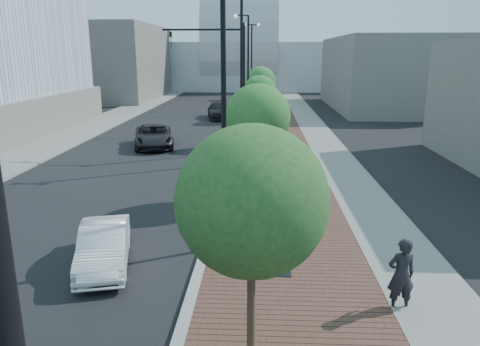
{
  "coord_description": "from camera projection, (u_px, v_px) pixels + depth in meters",
  "views": [
    {
      "loc": [
        1.76,
        -3.75,
        6.18
      ],
      "look_at": [
        1.0,
        12.0,
        2.0
      ],
      "focal_mm": 33.79,
      "sensor_mm": 36.0,
      "label": 1
    }
  ],
  "objects": [
    {
      "name": "sidewalk",
      "position": [
        280.0,
        119.0,
        43.72
      ],
      "size": [
        7.0,
        140.0,
        0.12
      ],
      "primitive_type": "cube",
      "color": "#4C2D23",
      "rests_on": "ground"
    },
    {
      "name": "concrete_strip",
      "position": [
        308.0,
        119.0,
        43.6
      ],
      "size": [
        2.4,
        140.0,
        0.13
      ],
      "primitive_type": "cube",
      "color": "slate",
      "rests_on": "ground"
    },
    {
      "name": "curb",
      "position": [
        244.0,
        119.0,
        43.88
      ],
      "size": [
        0.3,
        140.0,
        0.14
      ],
      "primitive_type": "cube",
      "color": "gray",
      "rests_on": "ground"
    },
    {
      "name": "west_sidewalk",
      "position": [
        112.0,
        118.0,
        44.49
      ],
      "size": [
        4.0,
        140.0,
        0.12
      ],
      "primitive_type": "cube",
      "color": "slate",
      "rests_on": "ground"
    },
    {
      "name": "white_sedan",
      "position": [
        104.0,
        246.0,
        13.44
      ],
      "size": [
        2.25,
        4.08,
        1.28
      ],
      "primitive_type": "imported",
      "rotation": [
        0.0,
        0.0,
        0.24
      ],
      "color": "silver",
      "rests_on": "ground"
    },
    {
      "name": "dark_car_mid",
      "position": [
        154.0,
        136.0,
        30.72
      ],
      "size": [
        3.72,
        5.81,
        1.49
      ],
      "primitive_type": "imported",
      "rotation": [
        0.0,
        0.0,
        0.25
      ],
      "color": "black",
      "rests_on": "ground"
    },
    {
      "name": "dark_car_far",
      "position": [
        219.0,
        110.0,
        44.27
      ],
      "size": [
        3.01,
        5.67,
        1.57
      ],
      "primitive_type": "imported",
      "rotation": [
        0.0,
        0.0,
        0.16
      ],
      "color": "black",
      "rests_on": "ground"
    },
    {
      "name": "pedestrian",
      "position": [
        401.0,
        275.0,
        11.0
      ],
      "size": [
        0.75,
        0.55,
        1.9
      ],
      "primitive_type": "imported",
      "rotation": [
        0.0,
        0.0,
        3.28
      ],
      "color": "black",
      "rests_on": "ground"
    },
    {
      "name": "streetlight_1",
      "position": [
        220.0,
        116.0,
        13.8
      ],
      "size": [
        1.44,
        0.56,
        9.21
      ],
      "color": "black",
      "rests_on": "ground"
    },
    {
      "name": "streetlight_2",
      "position": [
        241.0,
        79.0,
        25.26
      ],
      "size": [
        1.72,
        0.56,
        9.28
      ],
      "color": "black",
      "rests_on": "ground"
    },
    {
      "name": "streetlight_3",
      "position": [
        247.0,
        77.0,
        36.97
      ],
      "size": [
        1.44,
        0.56,
        9.21
      ],
      "color": "black",
      "rests_on": "ground"
    },
    {
      "name": "streetlight_4",
      "position": [
        252.0,
        67.0,
        48.43
      ],
      "size": [
        1.72,
        0.56,
        9.28
      ],
      "color": "black",
      "rests_on": "ground"
    },
    {
      "name": "traffic_mast",
      "position": [
        229.0,
        73.0,
        28.16
      ],
      "size": [
        5.09,
        0.2,
        8.0
      ],
      "color": "black",
      "rests_on": "ground"
    },
    {
      "name": "tree_0",
      "position": [
        254.0,
        201.0,
        8.17
      ],
      "size": [
        2.81,
        2.81,
        5.01
      ],
      "color": "#382619",
      "rests_on": "ground"
    },
    {
      "name": "tree_1",
      "position": [
        259.0,
        117.0,
        18.78
      ],
      "size": [
        2.72,
        2.72,
        5.01
      ],
      "color": "#382619",
      "rests_on": "ground"
    },
    {
      "name": "tree_2",
      "position": [
        260.0,
        93.0,
        30.36
      ],
      "size": [
        2.35,
        2.29,
        4.8
      ],
      "color": "#382619",
      "rests_on": "ground"
    },
    {
      "name": "tree_3",
      "position": [
        261.0,
        82.0,
        41.95
      ],
      "size": [
        2.8,
        2.8,
        5.06
      ],
      "color": "#382619",
      "rests_on": "ground"
    },
    {
      "name": "convention_center",
      "position": [
        243.0,
        55.0,
        85.91
      ],
      "size": [
        50.0,
        30.0,
        50.0
      ],
      "color": "#AAAEB4",
      "rests_on": "ground"
    },
    {
      "name": "commercial_block_nw",
      "position": [
        106.0,
        62.0,
        62.86
      ],
      "size": [
        14.0,
        20.0,
        10.0
      ],
      "primitive_type": "cube",
      "color": "#67625C",
      "rests_on": "ground"
    },
    {
      "name": "commercial_block_ne",
      "position": [
        386.0,
        73.0,
        51.79
      ],
      "size": [
        12.0,
        22.0,
        8.0
      ],
      "primitive_type": "cube",
      "color": "slate",
      "rests_on": "ground"
    },
    {
      "name": "utility_cover_1",
      "position": [
        282.0,
        273.0,
        12.86
      ],
      "size": [
        0.5,
        0.5,
        0.02
      ],
      "primitive_type": "cube",
      "color": "black",
      "rests_on": "sidewalk"
    },
    {
      "name": "utility_cover_2",
      "position": [
        273.0,
        174.0,
        23.48
      ],
      "size": [
        0.5,
        0.5,
        0.02
      ],
      "primitive_type": "cube",
      "color": "black",
      "rests_on": "sidewalk"
    }
  ]
}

